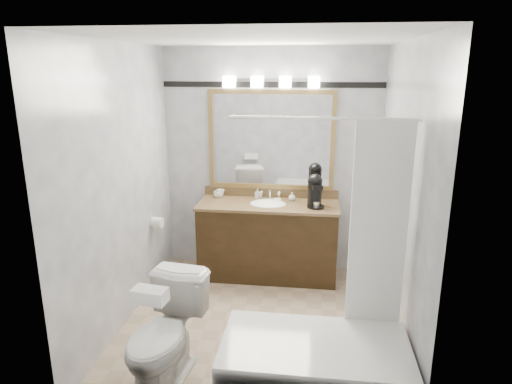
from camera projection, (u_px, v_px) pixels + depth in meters
room at (256, 193)px, 3.88m from camera, size 2.42×2.62×2.52m
vanity at (268, 238)px, 5.07m from camera, size 1.53×0.58×0.97m
mirror at (271, 140)px, 5.04m from camera, size 1.40×0.04×1.10m
vanity_light_bar at (271, 82)px, 4.81m from camera, size 1.02×0.14×0.12m
accent_stripe at (272, 85)px, 4.89m from camera, size 2.40×0.01×0.06m
bathtub at (318, 362)px, 3.21m from camera, size 1.30×0.75×1.96m
tp_roll at (157, 223)px, 4.80m from camera, size 0.11×0.12×0.12m
toilet at (164, 336)px, 3.32m from camera, size 0.55×0.84×0.80m
tissue_box at (150, 295)px, 2.99m from camera, size 0.24×0.16×0.09m
coffee_maker at (315, 190)px, 4.82m from camera, size 0.19×0.23×0.35m
cup_left at (218, 194)px, 5.18m from camera, size 0.12×0.12×0.07m
cup_right at (221, 193)px, 5.21m from camera, size 0.10×0.10×0.08m
soap_bottle_a at (258, 193)px, 5.15m from camera, size 0.06×0.06×0.11m
soap_bottle_b at (292, 196)px, 5.05m from camera, size 0.10×0.10×0.10m
soap_bar at (277, 200)px, 5.05m from camera, size 0.08×0.05×0.02m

